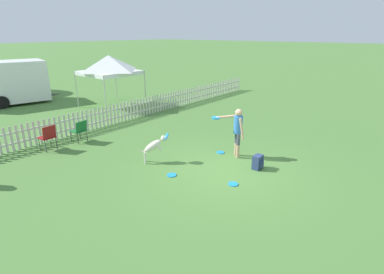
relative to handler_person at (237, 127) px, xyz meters
name	(u,v)px	position (x,y,z in m)	size (l,w,h in m)	color
ground_plane	(224,171)	(-1.18, -0.35, -1.01)	(240.00, 240.00, 0.00)	#4C7A38
handler_person	(237,127)	(0.00, 0.00, 0.00)	(0.68, 1.06, 1.61)	tan
leaping_dog	(154,145)	(-1.99, 1.72, -0.44)	(0.88, 0.80, 0.94)	beige
frisbee_near_handler	(233,184)	(-1.69, -0.98, -0.99)	(0.27, 0.27, 0.02)	#1E8CD8
frisbee_near_dog	(172,175)	(-2.35, 0.67, -0.99)	(0.27, 0.27, 0.02)	#1E8CD8
frisbee_midfield	(221,152)	(-0.05, 0.56, -0.99)	(0.27, 0.27, 0.02)	#1E8CD8
backpack_on_grass	(258,162)	(-0.38, -1.01, -0.79)	(0.32, 0.26, 0.43)	navy
picket_fence	(95,119)	(-1.18, 6.16, -0.56)	(23.33, 0.04, 0.88)	beige
folding_chair_center	(80,129)	(-2.49, 5.17, -0.51)	(0.53, 0.55, 0.83)	#333338
folding_chair_green_right	(48,136)	(-3.63, 5.24, -0.46)	(0.49, 0.51, 0.91)	#333338
canopy_tent_main	(109,65)	(1.69, 8.90, 1.24)	(2.62, 2.62, 2.74)	#B2B2B2
equipment_trailer	(6,82)	(-1.59, 14.00, 0.24)	(4.93, 2.99, 2.37)	white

